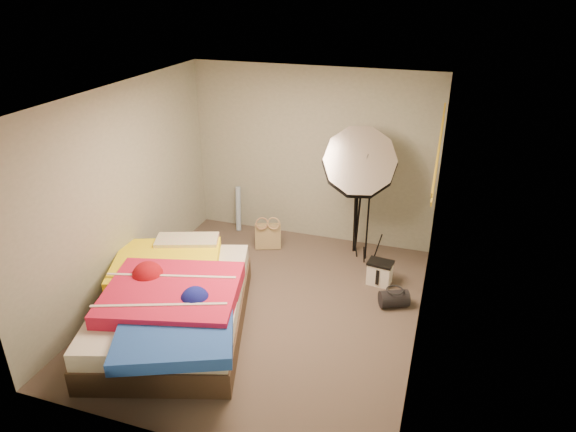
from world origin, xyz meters
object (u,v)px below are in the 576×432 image
at_px(tote_bag, 268,236).
at_px(camera_case, 380,273).
at_px(bed, 173,303).
at_px(camera_tripod, 357,209).
at_px(duffel_bag, 394,299).
at_px(photo_umbrella, 359,163).
at_px(wrapping_roll, 238,209).

height_order(tote_bag, camera_case, tote_bag).
xyz_separation_m(camera_case, bed, (-2.02, -1.62, 0.18)).
height_order(camera_case, camera_tripod, camera_tripod).
height_order(camera_case, duffel_bag, camera_case).
xyz_separation_m(duffel_bag, bed, (-2.26, -1.17, 0.22)).
bearing_deg(camera_tripod, photo_umbrella, -80.07).
distance_m(photo_umbrella, camera_tripod, 0.84).
xyz_separation_m(tote_bag, wrapping_roll, (-0.64, 0.43, 0.16)).
bearing_deg(bed, duffel_bag, 27.36).
xyz_separation_m(bed, photo_umbrella, (1.60, 2.04, 1.11)).
relative_size(tote_bag, camera_tripod, 0.32).
bearing_deg(wrapping_roll, camera_case, -20.97).
distance_m(tote_bag, wrapping_roll, 0.79).
xyz_separation_m(bed, camera_tripod, (1.54, 2.36, 0.34)).
height_order(tote_bag, photo_umbrella, photo_umbrella).
height_order(tote_bag, duffel_bag, tote_bag).
bearing_deg(wrapping_roll, duffel_bag, -27.55).
bearing_deg(camera_case, duffel_bag, -54.74).
xyz_separation_m(duffel_bag, camera_tripod, (-0.72, 1.19, 0.56)).
bearing_deg(camera_case, tote_bag, 171.57).
xyz_separation_m(tote_bag, photo_umbrella, (1.26, -0.03, 1.25)).
bearing_deg(wrapping_roll, bed, -83.19).
relative_size(tote_bag, bed, 0.14).
bearing_deg(camera_tripod, tote_bag, -166.27).
height_order(wrapping_roll, photo_umbrella, photo_umbrella).
xyz_separation_m(wrapping_roll, camera_case, (2.31, -0.89, -0.20)).
bearing_deg(photo_umbrella, duffel_bag, -52.77).
bearing_deg(tote_bag, camera_case, -35.27).
xyz_separation_m(camera_case, photo_umbrella, (-0.42, 0.42, 1.29)).
relative_size(duffel_bag, bed, 0.13).
height_order(duffel_bag, camera_tripod, camera_tripod).
distance_m(tote_bag, duffel_bag, 2.12).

